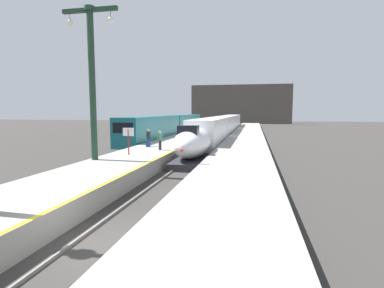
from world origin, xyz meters
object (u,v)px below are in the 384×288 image
departure_info_board (128,136)px  rolling_suitcase (148,144)px  highspeed_train_main (223,127)px  passenger_near_edge (149,136)px  station_column_mid (92,71)px  passenger_mid_platform (160,139)px  regional_train_adjacent (171,126)px

departure_info_board → rolling_suitcase: bearing=92.8°
highspeed_train_main → departure_info_board: (-4.55, -27.15, 0.61)m
highspeed_train_main → passenger_near_edge: 22.22m
highspeed_train_main → rolling_suitcase: (-4.80, -22.03, -0.59)m
rolling_suitcase → passenger_near_edge: bearing=102.8°
rolling_suitcase → departure_info_board: departure_info_board is taller
station_column_mid → departure_info_board: (1.35, 2.76, -4.67)m
passenger_near_edge → highspeed_train_main: bearing=77.3°
passenger_near_edge → rolling_suitcase: (0.08, -0.35, -0.69)m
highspeed_train_main → passenger_mid_platform: size_ratio=34.29×
passenger_near_edge → passenger_mid_platform: same height
station_column_mid → passenger_mid_platform: bearing=64.7°
station_column_mid → rolling_suitcase: size_ratio=10.61×
station_column_mid → regional_train_adjacent: bearing=94.6°
regional_train_adjacent → rolling_suitcase: (3.30, -19.74, -0.77)m
passenger_mid_platform → station_column_mid: bearing=-115.3°
passenger_near_edge → rolling_suitcase: 0.77m
highspeed_train_main → station_column_mid: size_ratio=5.56×
departure_info_board → passenger_mid_platform: bearing=65.4°
station_column_mid → rolling_suitcase: (1.10, 7.89, -5.87)m
passenger_mid_platform → highspeed_train_main: bearing=82.8°
highspeed_train_main → rolling_suitcase: highspeed_train_main is taller
station_column_mid → passenger_near_edge: size_ratio=6.16×
regional_train_adjacent → passenger_mid_platform: 22.14m
station_column_mid → departure_info_board: size_ratio=4.91×
passenger_near_edge → passenger_mid_platform: (1.85, -2.16, 0.00)m
regional_train_adjacent → passenger_mid_platform: bearing=-76.8°
highspeed_train_main → passenger_near_edge: size_ratio=34.29×
regional_train_adjacent → passenger_near_edge: 19.66m
highspeed_train_main → passenger_mid_platform: highspeed_train_main is taller
passenger_near_edge → departure_info_board: bearing=-86.5°
rolling_suitcase → departure_info_board: size_ratio=0.46×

